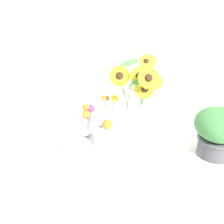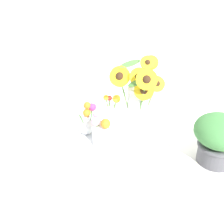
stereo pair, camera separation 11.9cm
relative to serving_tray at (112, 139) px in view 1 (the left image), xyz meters
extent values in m
plane|color=silver|center=(0.02, -0.04, -0.01)|extent=(6.00, 6.00, 0.00)
cylinder|color=silver|center=(0.00, 0.00, 0.00)|extent=(0.52, 0.52, 0.02)
cylinder|color=silver|center=(0.11, 0.03, 0.13)|extent=(0.09, 0.09, 0.25)
torus|color=silver|center=(0.11, 0.03, 0.26)|extent=(0.10, 0.10, 0.01)
cylinder|color=#568E42|center=(0.13, 0.05, 0.22)|extent=(0.03, 0.03, 0.28)
cylinder|color=yellow|center=(0.14, 0.06, 0.37)|extent=(0.07, 0.05, 0.06)
sphere|color=#382314|center=(0.14, 0.06, 0.37)|extent=(0.03, 0.03, 0.03)
cylinder|color=#568E42|center=(0.16, 0.03, 0.16)|extent=(0.07, 0.06, 0.21)
cylinder|color=yellow|center=(0.19, 0.06, 0.27)|extent=(0.09, 0.06, 0.08)
sphere|color=#382314|center=(0.19, 0.06, 0.27)|extent=(0.03, 0.03, 0.03)
cylinder|color=#568E42|center=(0.14, 0.06, 0.20)|extent=(0.04, 0.04, 0.32)
cylinder|color=yellow|center=(0.16, 0.08, 0.36)|extent=(0.07, 0.05, 0.06)
sphere|color=#382314|center=(0.16, 0.08, 0.36)|extent=(0.03, 0.03, 0.03)
cylinder|color=#568E42|center=(0.12, 0.00, 0.18)|extent=(0.02, 0.05, 0.29)
cylinder|color=yellow|center=(0.11, -0.02, 0.33)|extent=(0.08, 0.04, 0.08)
sphere|color=#382314|center=(0.11, -0.02, 0.33)|extent=(0.03, 0.03, 0.03)
cylinder|color=#568E42|center=(0.06, 0.01, 0.20)|extent=(0.07, 0.02, 0.23)
cylinder|color=yellow|center=(0.03, 0.01, 0.32)|extent=(0.11, 0.06, 0.10)
sphere|color=#382314|center=(0.03, 0.01, 0.32)|extent=(0.04, 0.04, 0.04)
cylinder|color=#568E42|center=(0.13, -0.02, 0.20)|extent=(0.04, 0.08, 0.26)
cylinder|color=yellow|center=(0.15, -0.06, 0.34)|extent=(0.09, 0.04, 0.09)
sphere|color=#382314|center=(0.15, -0.06, 0.34)|extent=(0.04, 0.04, 0.04)
cylinder|color=#568E42|center=(0.13, 0.01, 0.16)|extent=(0.02, 0.08, 0.23)
cylinder|color=yellow|center=(0.14, -0.03, 0.28)|extent=(0.09, 0.04, 0.09)
sphere|color=#382314|center=(0.14, -0.03, 0.28)|extent=(0.03, 0.03, 0.03)
ellipsoid|color=#477F38|center=(0.07, 0.06, 0.36)|extent=(0.12, 0.13, 0.02)
ellipsoid|color=#477F38|center=(0.12, -0.04, 0.32)|extent=(0.10, 0.05, 0.06)
cylinder|color=white|center=(-0.04, -0.07, 0.06)|extent=(0.08, 0.08, 0.09)
cylinder|color=#4C8438|center=(-0.05, -0.05, 0.08)|extent=(0.01, 0.02, 0.09)
sphere|color=white|center=(-0.05, -0.04, 0.12)|extent=(0.03, 0.03, 0.03)
cylinder|color=#4C8438|center=(-0.05, -0.06, 0.10)|extent=(0.03, 0.03, 0.11)
sphere|color=pink|center=(-0.06, -0.05, 0.16)|extent=(0.03, 0.03, 0.03)
cylinder|color=#4C8438|center=(-0.02, -0.07, 0.09)|extent=(0.02, 0.03, 0.09)
sphere|color=orange|center=(-0.01, -0.08, 0.13)|extent=(0.04, 0.04, 0.04)
cylinder|color=#4C8438|center=(-0.05, -0.07, 0.09)|extent=(0.02, 0.02, 0.10)
sphere|color=pink|center=(-0.06, -0.08, 0.13)|extent=(0.04, 0.04, 0.04)
sphere|color=white|center=(-0.13, 0.01, 0.05)|extent=(0.08, 0.08, 0.08)
cylinder|color=white|center=(-0.13, 0.01, 0.10)|extent=(0.03, 0.03, 0.02)
cylinder|color=#427533|center=(-0.13, 0.01, 0.07)|extent=(0.02, 0.01, 0.10)
sphere|color=orange|center=(-0.12, 0.01, 0.12)|extent=(0.04, 0.04, 0.04)
cylinder|color=#427533|center=(-0.11, 0.02, 0.08)|extent=(0.02, 0.03, 0.12)
sphere|color=#C6337A|center=(-0.10, 0.03, 0.14)|extent=(0.04, 0.04, 0.04)
cylinder|color=#427533|center=(-0.13, 0.02, 0.10)|extent=(0.01, 0.01, 0.11)
sphere|color=orange|center=(-0.12, 0.03, 0.15)|extent=(0.03, 0.03, 0.03)
cylinder|color=#427533|center=(-0.14, -0.01, 0.10)|extent=(0.03, 0.02, 0.09)
sphere|color=pink|center=(-0.15, -0.02, 0.14)|extent=(0.03, 0.03, 0.03)
cylinder|color=white|center=(-0.03, 0.08, 0.07)|extent=(0.08, 0.08, 0.11)
cylinder|color=#4C8438|center=(-0.03, 0.09, 0.10)|extent=(0.03, 0.03, 0.12)
sphere|color=yellow|center=(-0.05, 0.10, 0.17)|extent=(0.03, 0.03, 0.03)
cylinder|color=#4C8438|center=(-0.01, 0.08, 0.11)|extent=(0.03, 0.01, 0.13)
sphere|color=yellow|center=(0.01, 0.08, 0.18)|extent=(0.04, 0.04, 0.04)
cylinder|color=#4C8438|center=(-0.03, 0.10, 0.10)|extent=(0.01, 0.02, 0.12)
sphere|color=red|center=(-0.03, 0.10, 0.16)|extent=(0.02, 0.02, 0.02)
cylinder|color=#4C4C51|center=(0.46, -0.08, 0.04)|extent=(0.15, 0.15, 0.09)
torus|color=#4C4C51|center=(0.46, -0.08, 0.07)|extent=(0.16, 0.16, 0.02)
ellipsoid|color=#3D7A3D|center=(0.46, -0.08, 0.14)|extent=(0.21, 0.21, 0.13)
camera|label=1|loc=(0.06, -1.04, 0.72)|focal=42.00mm
camera|label=2|loc=(0.18, -1.02, 0.72)|focal=42.00mm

